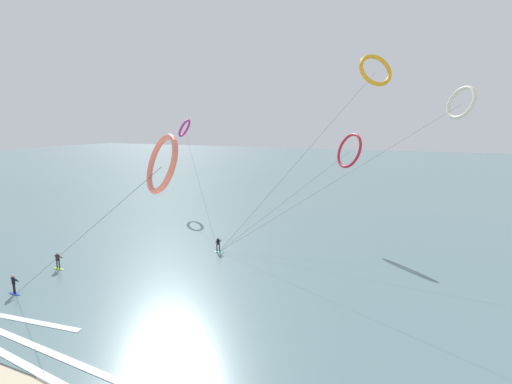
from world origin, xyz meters
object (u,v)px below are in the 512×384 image
kite_magenta (185,128)px  kite_coral (161,164)px  surfer_cobalt (14,286)px  surfer_teal (218,246)px  kite_ivory (461,103)px  kite_crimson (349,151)px  surfer_lime (58,262)px  kite_amber (375,70)px

kite_magenta → kite_coral: 47.67m
surfer_cobalt → kite_magenta: 39.81m
surfer_teal → kite_ivory: size_ratio=0.07×
surfer_cobalt → kite_crimson: size_ratio=0.11×
surfer_cobalt → kite_crimson: (22.18, 29.23, 10.00)m
surfer_lime → kite_coral: 24.15m
surfer_lime → kite_amber: size_ratio=0.08×
surfer_teal → kite_magenta: bearing=87.6°
surfer_cobalt → kite_crimson: 38.04m
surfer_teal → surfer_lime: bearing=178.4°
kite_crimson → kite_ivory: bearing=42.3°
kite_ivory → kite_amber: kite_amber is taller
kite_crimson → surfer_lime: bearing=-89.7°
surfer_lime → kite_ivory: (35.55, 23.25, 15.59)m
surfer_lime → kite_amber: (27.35, 14.71, 18.40)m
surfer_teal → kite_coral: (7.60, -19.20, 11.29)m
surfer_teal → kite_ivory: 30.92m
kite_magenta → kite_ivory: bearing=65.4°
surfer_teal → kite_coral: kite_coral is taller
kite_magenta → kite_amber: bearing=50.0°
kite_coral → kite_ivory: 35.79m
kite_magenta → kite_ivory: kite_ivory is taller
kite_magenta → kite_coral: kite_magenta is taller
kite_magenta → kite_crimson: size_ratio=1.49×
kite_magenta → kite_ivory: 42.65m
kite_ivory → kite_coral: bearing=-66.7°
kite_crimson → kite_amber: 12.94m
surfer_lime → surfer_cobalt: (1.46, -5.41, 0.00)m
surfer_lime → kite_magenta: kite_magenta is taller
surfer_cobalt → kite_ivory: kite_ivory is taller
kite_crimson → kite_ivory: size_ratio=0.61×
surfer_cobalt → surfer_lime: bearing=124.1°
surfer_teal → kite_crimson: size_ratio=0.11×
surfer_lime → kite_amber: 36.10m
surfer_teal → kite_amber: kite_amber is taller
kite_magenta → kite_amber: size_ratio=1.10×
kite_coral → kite_ivory: size_ratio=0.78×
kite_magenta → kite_ivory: (41.71, -8.35, 3.03)m
surfer_cobalt → surfer_teal: size_ratio=1.00×
surfer_teal → kite_amber: bearing=-28.7°
kite_magenta → kite_crimson: bearing=62.1°
surfer_teal → kite_magenta: (-18.15, 20.90, 12.56)m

